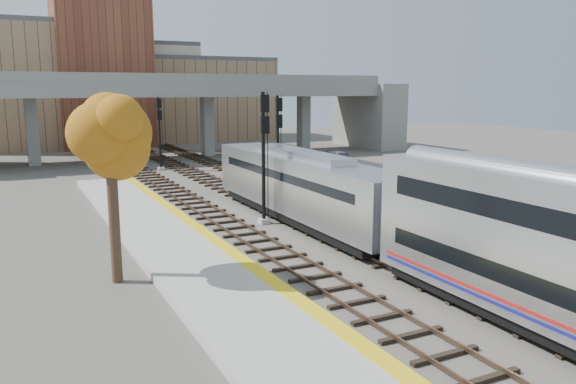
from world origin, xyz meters
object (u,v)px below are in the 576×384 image
car_c (341,158)px  car_b (338,164)px  signal_mast_near (264,158)px  tree (109,133)px  car_a (331,171)px  locomotive (301,185)px  signal_mast_far (160,134)px  signal_mast_mid (278,147)px

car_c → car_b: bearing=-116.5°
signal_mast_near → car_c: 27.31m
tree → car_a: bearing=41.7°
tree → car_b: (25.24, 23.45, -5.60)m
car_c → tree: bearing=-126.3°
locomotive → car_c: locomotive is taller
signal_mast_far → tree: bearing=-107.2°
signal_mast_mid → car_a: bearing=38.0°
locomotive → signal_mast_near: bearing=162.4°
signal_mast_far → car_c: bearing=-13.8°
car_b → tree: bearing=-152.8°
locomotive → signal_mast_mid: size_ratio=2.56×
signal_mast_mid → car_a: 11.09m
signal_mast_far → car_b: bearing=-26.6°
signal_mast_near → tree: 11.90m
signal_mast_far → car_a: 17.22m
signal_mast_mid → car_b: size_ratio=2.13×
signal_mast_far → car_b: signal_mast_far is taller
signal_mast_far → car_b: size_ratio=2.04×
signal_mast_mid → car_a: signal_mast_mid is taller
signal_mast_near → signal_mast_far: signal_mast_near is taller
signal_mast_near → car_c: signal_mast_near is taller
locomotive → car_c: size_ratio=4.32×
locomotive → car_a: 17.39m
signal_mast_near → car_c: bearing=48.3°
car_c → car_a: bearing=-118.5°
signal_mast_far → locomotive: bearing=-85.3°
car_a → car_c: bearing=58.8°
car_b → car_c: size_ratio=0.79×
signal_mast_near → car_c: size_ratio=1.76×
signal_mast_mid → signal_mast_far: (-4.10, 18.06, -0.22)m
locomotive → tree: bearing=-153.4°
locomotive → car_b: 22.19m
signal_mast_mid → car_a: (8.37, 6.55, -3.17)m
signal_mast_mid → signal_mast_far: signal_mast_mid is taller
locomotive → car_b: (13.47, 17.55, -1.66)m
car_b → car_c: (2.46, 3.37, 0.06)m
signal_mast_near → car_b: 23.21m
locomotive → car_a: bearing=53.2°
signal_mast_near → car_c: (18.03, 20.25, -3.29)m
tree → signal_mast_far: bearing=72.8°
signal_mast_far → car_c: size_ratio=1.61×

